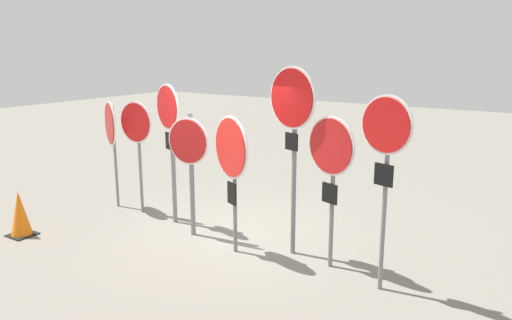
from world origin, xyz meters
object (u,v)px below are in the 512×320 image
Objects in this scene: stop_sign_1 at (136,130)px; stop_sign_6 at (331,159)px; stop_sign_7 at (386,146)px; stop_sign_4 at (231,156)px; stop_sign_5 at (292,119)px; stop_sign_3 at (189,153)px; stop_sign_0 at (111,129)px; traffic_cone_0 at (20,214)px; stop_sign_2 at (169,125)px.

stop_sign_6 is at bearing -4.09° from stop_sign_1.
stop_sign_4 is at bearing -162.66° from stop_sign_7.
stop_sign_6 is at bearing 6.70° from stop_sign_5.
stop_sign_3 is 3.27m from stop_sign_7.
stop_sign_0 reaches higher than traffic_cone_0.
stop_sign_6 is (1.44, 0.30, 0.07)m from stop_sign_4.
stop_sign_4 is at bearing 20.18° from stop_sign_0.
stop_sign_7 is (0.83, -0.26, 0.31)m from stop_sign_6.
stop_sign_4 is (0.97, -0.19, 0.10)m from stop_sign_3.
stop_sign_3 is 2.67× the size of traffic_cone_0.
stop_sign_7 is 3.30× the size of traffic_cone_0.
stop_sign_5 reaches higher than stop_sign_4.
stop_sign_2 is 0.88× the size of stop_sign_5.
traffic_cone_0 is at bearing -111.09° from stop_sign_2.
stop_sign_5 is at bearing 23.40° from traffic_cone_0.
stop_sign_1 reaches higher than stop_sign_4.
stop_sign_3 is (2.24, -0.36, -0.14)m from stop_sign_0.
traffic_cone_0 is (-3.32, -1.34, -1.13)m from stop_sign_4.
stop_sign_0 is 1.01× the size of stop_sign_3.
stop_sign_5 reaches higher than stop_sign_1.
stop_sign_3 is at bearing -165.77° from stop_sign_4.
stop_sign_3 is 1.87m from stop_sign_5.
stop_sign_0 is at bearing 165.87° from stop_sign_3.
traffic_cone_0 is at bearing -143.06° from stop_sign_6.
stop_sign_7 is (3.23, -0.15, 0.49)m from stop_sign_3.
stop_sign_0 is 0.69m from stop_sign_1.
stop_sign_2 is 1.74m from stop_sign_4.
stop_sign_4 is at bearing 4.55° from stop_sign_2.
stop_sign_0 is 0.74× the size of stop_sign_5.
stop_sign_2 is at bearing -165.65° from stop_sign_6.
stop_sign_2 is at bearing -4.54° from stop_sign_1.
stop_sign_7 is at bearing 26.18° from stop_sign_4.
traffic_cone_0 is (-2.35, -1.53, -1.02)m from stop_sign_3.
stop_sign_2 reaches higher than stop_sign_6.
stop_sign_2 is 0.98× the size of stop_sign_7.
stop_sign_6 is 5.18m from traffic_cone_0.
stop_sign_0 is 3.25m from stop_sign_4.
stop_sign_2 is (1.55, -0.06, 0.20)m from stop_sign_0.
stop_sign_7 reaches higher than stop_sign_0.
stop_sign_2 is at bearing 151.42° from stop_sign_3.
stop_sign_1 is 2.38m from traffic_cone_0.
stop_sign_1 is 2.58m from stop_sign_4.
stop_sign_6 reaches higher than traffic_cone_0.
stop_sign_6 is (4.65, -0.25, 0.03)m from stop_sign_0.
stop_sign_5 is at bearing -172.44° from stop_sign_6.
stop_sign_1 is at bearing 161.92° from stop_sign_3.
stop_sign_7 reaches higher than stop_sign_3.
stop_sign_1 is at bearing 29.93° from stop_sign_0.
stop_sign_3 is 0.73× the size of stop_sign_5.
stop_sign_0 is at bearing 179.50° from stop_sign_1.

